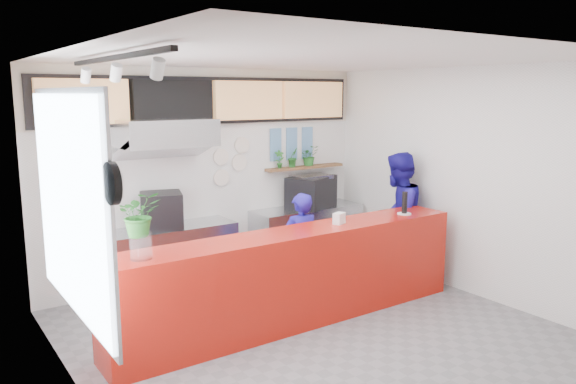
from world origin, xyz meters
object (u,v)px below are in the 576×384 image
panini_oven (161,210)px  staff_right (397,216)px  service_counter (296,277)px  pepper_mill (405,202)px  espresso_machine (311,192)px  staff_center (300,247)px

panini_oven → staff_right: size_ratio=0.29×
service_counter → pepper_mill: pepper_mill is taller
staff_right → pepper_mill: (-0.45, -0.56, 0.34)m
espresso_machine → pepper_mill: pepper_mill is taller
staff_right → service_counter: bearing=-7.5°
service_counter → staff_center: 0.75m
staff_right → espresso_machine: bearing=-87.2°
staff_right → staff_center: bearing=-22.9°
service_counter → espresso_machine: (1.57, 1.80, 0.59)m
panini_oven → staff_right: 3.30m
panini_oven → staff_center: size_ratio=0.37×
staff_right → pepper_mill: size_ratio=6.53×
service_counter → espresso_machine: espresso_machine is taller
panini_oven → staff_center: bearing=-24.2°
panini_oven → staff_right: staff_right is taller
staff_center → pepper_mill: (1.21, -0.63, 0.55)m
staff_center → pepper_mill: staff_center is taller
service_counter → staff_right: 2.22m
service_counter → staff_right: (2.14, 0.49, 0.37)m
espresso_machine → panini_oven: bearing=155.7°
service_counter → espresso_machine: 2.46m
service_counter → staff_center: staff_center is taller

